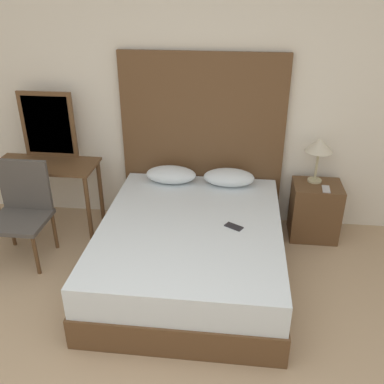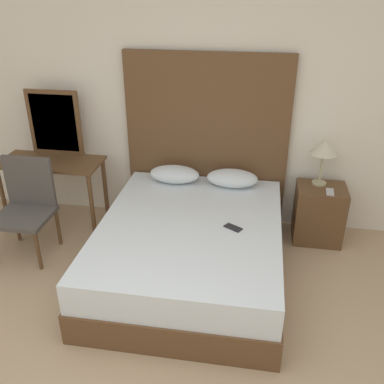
# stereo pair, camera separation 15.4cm
# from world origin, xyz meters

# --- Properties ---
(wall_back) EXTENTS (10.00, 0.06, 2.70)m
(wall_back) POSITION_xyz_m (0.00, 2.80, 1.35)
(wall_back) COLOR silver
(wall_back) RESTS_ON ground_plane
(bed) EXTENTS (1.55, 1.94, 0.52)m
(bed) POSITION_xyz_m (0.15, 1.73, 0.26)
(bed) COLOR brown
(bed) RESTS_ON ground_plane
(headboard) EXTENTS (1.63, 0.05, 1.77)m
(headboard) POSITION_xyz_m (0.15, 2.72, 0.89)
(headboard) COLOR brown
(headboard) RESTS_ON ground_plane
(pillow_left) EXTENTS (0.50, 0.28, 0.17)m
(pillow_left) POSITION_xyz_m (-0.14, 2.51, 0.61)
(pillow_left) COLOR silver
(pillow_left) RESTS_ON bed
(pillow_right) EXTENTS (0.50, 0.28, 0.17)m
(pillow_right) POSITION_xyz_m (0.44, 2.51, 0.61)
(pillow_right) COLOR silver
(pillow_right) RESTS_ON bed
(phone_on_bed) EXTENTS (0.16, 0.14, 0.01)m
(phone_on_bed) POSITION_xyz_m (0.51, 1.71, 0.53)
(phone_on_bed) COLOR #232328
(phone_on_bed) RESTS_ON bed
(nightstand) EXTENTS (0.47, 0.39, 0.58)m
(nightstand) POSITION_xyz_m (1.31, 2.50, 0.29)
(nightstand) COLOR brown
(nightstand) RESTS_ON ground_plane
(table_lamp) EXTENTS (0.26, 0.26, 0.45)m
(table_lamp) POSITION_xyz_m (1.28, 2.58, 0.94)
(table_lamp) COLOR tan
(table_lamp) RESTS_ON nightstand
(phone_on_nightstand) EXTENTS (0.08, 0.16, 0.01)m
(phone_on_nightstand) POSITION_xyz_m (1.36, 2.41, 0.58)
(phone_on_nightstand) COLOR #B7B7BC
(phone_on_nightstand) RESTS_ON nightstand
(vanity_desk) EXTENTS (1.03, 0.47, 0.72)m
(vanity_desk) POSITION_xyz_m (-1.40, 2.37, 0.60)
(vanity_desk) COLOR brown
(vanity_desk) RESTS_ON ground_plane
(vanity_mirror) EXTENTS (0.55, 0.03, 0.67)m
(vanity_mirror) POSITION_xyz_m (-1.40, 2.58, 1.06)
(vanity_mirror) COLOR brown
(vanity_mirror) RESTS_ON vanity_desk
(chair) EXTENTS (0.50, 0.47, 0.92)m
(chair) POSITION_xyz_m (-1.43, 1.87, 0.51)
(chair) COLOR #4C4742
(chair) RESTS_ON ground_plane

